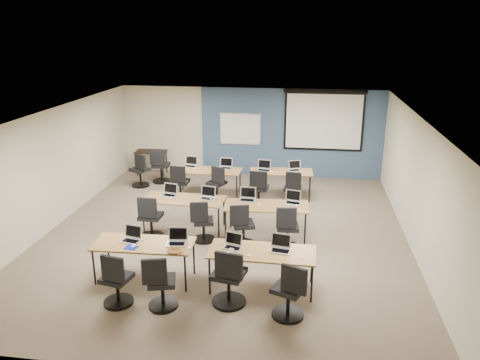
% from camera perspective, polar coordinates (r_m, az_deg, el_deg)
% --- Properties ---
extents(floor, '(8.00, 9.00, 0.02)m').
position_cam_1_polar(floor, '(10.62, -1.79, -6.57)').
color(floor, '#6B6354').
rests_on(floor, ground).
extents(ceiling, '(8.00, 9.00, 0.02)m').
position_cam_1_polar(ceiling, '(9.80, -1.95, 7.91)').
color(ceiling, white).
rests_on(ceiling, ground).
extents(wall_back, '(8.00, 0.04, 2.70)m').
position_cam_1_polar(wall_back, '(14.43, 1.27, 5.85)').
color(wall_back, beige).
rests_on(wall_back, ground).
extents(wall_front, '(8.00, 0.04, 2.70)m').
position_cam_1_polar(wall_front, '(6.13, -9.41, -12.62)').
color(wall_front, beige).
rests_on(wall_front, ground).
extents(wall_left, '(0.04, 9.00, 2.70)m').
position_cam_1_polar(wall_left, '(11.50, -21.90, 1.23)').
color(wall_left, beige).
rests_on(wall_left, ground).
extents(wall_right, '(0.04, 9.00, 2.70)m').
position_cam_1_polar(wall_right, '(10.24, 20.75, -0.64)').
color(wall_right, beige).
rests_on(wall_right, ground).
extents(blue_accent_panel, '(5.50, 0.04, 2.70)m').
position_cam_1_polar(blue_accent_panel, '(14.30, 6.25, 5.64)').
color(blue_accent_panel, '#3D5977').
rests_on(blue_accent_panel, wall_back).
extents(whiteboard, '(1.28, 0.03, 0.98)m').
position_cam_1_polar(whiteboard, '(14.37, 0.04, 6.22)').
color(whiteboard, silver).
rests_on(whiteboard, wall_back).
extents(projector_screen, '(2.40, 0.10, 1.82)m').
position_cam_1_polar(projector_screen, '(14.13, 10.20, 7.52)').
color(projector_screen, black).
rests_on(projector_screen, wall_back).
extents(training_table_front_left, '(1.81, 0.75, 0.73)m').
position_cam_1_polar(training_table_front_left, '(8.72, -11.66, -7.81)').
color(training_table_front_left, '#9A6635').
rests_on(training_table_front_left, floor).
extents(training_table_front_right, '(1.87, 0.78, 0.73)m').
position_cam_1_polar(training_table_front_right, '(8.27, 2.71, -8.93)').
color(training_table_front_right, brown).
rests_on(training_table_front_right, floor).
extents(training_table_mid_left, '(1.85, 0.77, 0.73)m').
position_cam_1_polar(training_table_mid_left, '(10.71, -6.87, -2.49)').
color(training_table_mid_left, brown).
rests_on(training_table_mid_left, floor).
extents(training_table_mid_right, '(1.84, 0.77, 0.73)m').
position_cam_1_polar(training_table_mid_right, '(10.27, 3.25, -3.32)').
color(training_table_mid_right, olive).
rests_on(training_table_mid_right, floor).
extents(training_table_back_left, '(1.77, 0.74, 0.73)m').
position_cam_1_polar(training_table_back_left, '(12.76, -3.86, 1.03)').
color(training_table_back_left, brown).
rests_on(training_table_back_left, floor).
extents(training_table_back_right, '(1.69, 0.70, 0.73)m').
position_cam_1_polar(training_table_back_right, '(12.67, 5.03, 0.87)').
color(training_table_back_right, '#8E5E27').
rests_on(training_table_back_right, floor).
extents(laptop_0, '(0.34, 0.29, 0.26)m').
position_cam_1_polar(laptop_0, '(8.83, -13.06, -6.79)').
color(laptop_0, '#BBBBBC').
rests_on(laptop_0, training_table_front_left).
extents(mouse_0, '(0.07, 0.10, 0.04)m').
position_cam_1_polar(mouse_0, '(8.60, -12.89, -7.86)').
color(mouse_0, white).
rests_on(mouse_0, training_table_front_left).
extents(task_chair_0, '(0.50, 0.50, 0.98)m').
position_cam_1_polar(task_chair_0, '(8.19, -14.85, -12.12)').
color(task_chair_0, black).
rests_on(task_chair_0, floor).
extents(laptop_1, '(0.36, 0.30, 0.27)m').
position_cam_1_polar(laptop_1, '(8.58, -7.69, -7.24)').
color(laptop_1, silver).
rests_on(laptop_1, training_table_front_left).
extents(mouse_1, '(0.08, 0.11, 0.03)m').
position_cam_1_polar(mouse_1, '(8.38, -6.23, -8.21)').
color(mouse_1, white).
rests_on(mouse_1, training_table_front_left).
extents(task_chair_1, '(0.50, 0.50, 0.98)m').
position_cam_1_polar(task_chair_1, '(7.96, -9.67, -12.71)').
color(task_chair_1, black).
rests_on(task_chair_1, floor).
extents(laptop_2, '(0.32, 0.27, 0.25)m').
position_cam_1_polar(laptop_2, '(8.36, -0.86, -7.82)').
color(laptop_2, '#BEBEC0').
rests_on(laptop_2, training_table_front_right).
extents(mouse_2, '(0.08, 0.11, 0.03)m').
position_cam_1_polar(mouse_2, '(8.08, 1.10, -9.17)').
color(mouse_2, white).
rests_on(mouse_2, training_table_front_right).
extents(task_chair_2, '(0.58, 0.58, 1.05)m').
position_cam_1_polar(task_chair_2, '(7.93, -1.37, -12.28)').
color(task_chair_2, black).
rests_on(task_chair_2, floor).
extents(laptop_3, '(0.36, 0.30, 0.27)m').
position_cam_1_polar(laptop_3, '(8.29, 4.97, -8.08)').
color(laptop_3, '#BCBCBC').
rests_on(laptop_3, training_table_front_right).
extents(mouse_3, '(0.06, 0.09, 0.03)m').
position_cam_1_polar(mouse_3, '(8.10, 7.58, -9.28)').
color(mouse_3, white).
rests_on(mouse_3, training_table_front_right).
extents(task_chair_3, '(0.55, 0.52, 1.00)m').
position_cam_1_polar(task_chair_3, '(7.66, 6.07, -13.79)').
color(task_chair_3, black).
rests_on(task_chair_3, floor).
extents(laptop_4, '(0.34, 0.29, 0.26)m').
position_cam_1_polar(laptop_4, '(10.94, -8.58, -1.52)').
color(laptop_4, '#ADADB2').
rests_on(laptop_4, training_table_mid_left).
extents(mouse_4, '(0.09, 0.12, 0.04)m').
position_cam_1_polar(mouse_4, '(10.76, -8.36, -2.15)').
color(mouse_4, white).
rests_on(mouse_4, training_table_mid_left).
extents(task_chair_4, '(0.52, 0.52, 1.00)m').
position_cam_1_polar(task_chair_4, '(10.44, -10.88, -4.90)').
color(task_chair_4, black).
rests_on(task_chair_4, floor).
extents(laptop_5, '(0.35, 0.30, 0.27)m').
position_cam_1_polar(laptop_5, '(10.64, -3.98, -1.92)').
color(laptop_5, '#A2A2AB').
rests_on(laptop_5, training_table_mid_left).
extents(mouse_5, '(0.09, 0.12, 0.04)m').
position_cam_1_polar(mouse_5, '(10.55, -3.55, -2.39)').
color(mouse_5, white).
rests_on(mouse_5, training_table_mid_left).
extents(task_chair_5, '(0.47, 0.47, 0.96)m').
position_cam_1_polar(task_chair_5, '(10.14, -4.60, -5.45)').
color(task_chair_5, black).
rests_on(task_chair_5, floor).
extents(laptop_6, '(0.36, 0.31, 0.27)m').
position_cam_1_polar(laptop_6, '(10.53, 0.91, -2.09)').
color(laptop_6, '#A4A3AE').
rests_on(laptop_6, training_table_mid_right).
extents(mouse_6, '(0.08, 0.11, 0.04)m').
position_cam_1_polar(mouse_6, '(10.27, 2.28, -2.98)').
color(mouse_6, white).
rests_on(mouse_6, training_table_mid_right).
extents(task_chair_6, '(0.50, 0.49, 0.98)m').
position_cam_1_polar(task_chair_6, '(9.91, 0.29, -5.92)').
color(task_chair_6, black).
rests_on(task_chair_6, floor).
extents(laptop_7, '(0.35, 0.30, 0.26)m').
position_cam_1_polar(laptop_7, '(10.43, 6.48, -2.42)').
color(laptop_7, silver).
rests_on(laptop_7, training_table_mid_right).
extents(mouse_7, '(0.08, 0.11, 0.03)m').
position_cam_1_polar(mouse_7, '(10.28, 6.92, -3.08)').
color(mouse_7, white).
rests_on(mouse_7, training_table_mid_right).
extents(task_chair_7, '(0.51, 0.51, 0.99)m').
position_cam_1_polar(task_chair_7, '(9.81, 5.75, -6.24)').
color(task_chair_7, black).
rests_on(task_chair_7, floor).
extents(laptop_8, '(0.35, 0.30, 0.27)m').
position_cam_1_polar(laptop_8, '(13.12, -6.02, 1.98)').
color(laptop_8, '#B9B9BD').
rests_on(laptop_8, training_table_back_left).
extents(mouse_8, '(0.07, 0.10, 0.04)m').
position_cam_1_polar(mouse_8, '(12.85, -5.56, 1.38)').
color(mouse_8, white).
rests_on(mouse_8, training_table_back_left).
extents(task_chair_8, '(0.51, 0.51, 0.99)m').
position_cam_1_polar(task_chair_8, '(12.57, -7.36, -0.66)').
color(task_chair_8, black).
rests_on(task_chair_8, floor).
extents(laptop_9, '(0.35, 0.30, 0.27)m').
position_cam_1_polar(laptop_9, '(12.89, -1.75, 1.76)').
color(laptop_9, silver).
rests_on(laptop_9, training_table_back_left).
extents(mouse_9, '(0.08, 0.11, 0.04)m').
position_cam_1_polar(mouse_9, '(12.71, -1.67, 1.28)').
color(mouse_9, white).
rests_on(mouse_9, training_table_back_left).
extents(task_chair_9, '(0.51, 0.48, 0.96)m').
position_cam_1_polar(task_chair_9, '(12.48, -2.82, -0.74)').
color(task_chair_9, black).
rests_on(task_chair_9, floor).
extents(laptop_10, '(0.35, 0.30, 0.27)m').
position_cam_1_polar(laptop_10, '(12.71, 2.95, 1.51)').
color(laptop_10, '#A2A1AE').
rests_on(laptop_10, training_table_back_right).
extents(mouse_10, '(0.06, 0.10, 0.03)m').
position_cam_1_polar(mouse_10, '(12.52, 3.89, 0.97)').
color(mouse_10, white).
rests_on(mouse_10, training_table_back_right).
extents(task_chair_10, '(0.55, 0.55, 1.02)m').
position_cam_1_polar(task_chair_10, '(11.96, 2.27, -1.45)').
color(task_chair_10, black).
rests_on(task_chair_10, floor).
extents(laptop_11, '(0.33, 0.28, 0.25)m').
position_cam_1_polar(laptop_11, '(12.77, 6.65, 1.48)').
color(laptop_11, '#ACACAD').
rests_on(laptop_11, training_table_back_right).
extents(mouse_11, '(0.08, 0.10, 0.03)m').
position_cam_1_polar(mouse_11, '(12.55, 7.48, 0.89)').
color(mouse_11, white).
rests_on(mouse_11, training_table_back_right).
extents(task_chair_11, '(0.48, 0.48, 0.97)m').
position_cam_1_polar(task_chair_11, '(12.12, 6.41, -1.42)').
color(task_chair_11, black).
rests_on(task_chair_11, floor).
extents(blue_mousepad, '(0.24, 0.21, 0.01)m').
position_cam_1_polar(blue_mousepad, '(8.58, -13.12, -8.02)').
color(blue_mousepad, '#071997').
rests_on(blue_mousepad, training_table_front_left).
extents(snack_bowl, '(0.29, 0.29, 0.07)m').
position_cam_1_polar(snack_bowl, '(8.24, -8.07, -8.60)').
color(snack_bowl, olive).
rests_on(snack_bowl, training_table_front_left).
extents(snack_plate, '(0.22, 0.22, 0.01)m').
position_cam_1_polar(snack_plate, '(8.14, -1.37, -9.00)').
color(snack_plate, white).
rests_on(snack_plate, training_table_front_right).
extents(coffee_cup, '(0.09, 0.09, 0.07)m').
position_cam_1_polar(coffee_cup, '(8.14, -1.06, -8.68)').
color(coffee_cup, white).
rests_on(coffee_cup, snack_plate).
extents(utility_table, '(0.95, 0.53, 0.75)m').
position_cam_1_polar(utility_table, '(14.85, -10.77, 3.16)').
color(utility_table, black).
rests_on(utility_table, floor).
extents(spare_chair_a, '(0.55, 0.55, 1.02)m').
position_cam_1_polar(spare_chair_a, '(14.06, -9.69, 1.35)').
color(spare_chair_a, black).
rests_on(spare_chair_a, floor).
extents(spare_chair_b, '(0.57, 0.52, 1.00)m').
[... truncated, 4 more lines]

